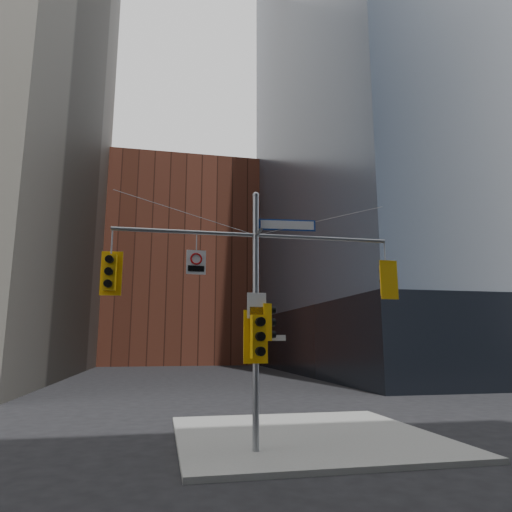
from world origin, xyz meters
name	(u,v)px	position (x,y,z in m)	size (l,w,h in m)	color
ground	(274,479)	(0.00, 0.00, 0.00)	(160.00, 160.00, 0.00)	black
sidewalk_corner	(305,436)	(2.00, 4.00, 0.07)	(8.00, 8.00, 0.15)	gray
podium_ne	(463,341)	(28.00, 32.00, 3.00)	(36.40, 36.40, 6.00)	black
brick_midrise	(181,267)	(0.00, 58.00, 14.00)	(26.00, 20.00, 28.00)	brown
signal_assembly	(256,290)	(0.00, 1.99, 4.42)	(8.00, 0.80, 7.30)	gray
traffic_light_west_arm	(110,272)	(-3.95, 2.01, 4.80)	(0.57, 0.47, 1.19)	#FFB80D
traffic_light_east_arm	(386,280)	(4.00, 1.99, 4.80)	(0.55, 0.44, 1.16)	#FFB80D
traffic_light_pole_side	(267,322)	(0.32, 2.01, 3.53)	(0.43, 0.37, 1.03)	#FFB80D
traffic_light_pole_front	(258,337)	(0.00, 1.73, 3.13)	(0.69, 0.58, 1.44)	#FFB80D
street_sign_blade	(287,225)	(0.94, 2.00, 6.35)	(1.68, 0.20, 0.33)	navy
regulatory_sign_arm	(196,261)	(-1.69, 1.97, 5.17)	(0.54, 0.09, 0.67)	silver
regulatory_sign_pole	(257,306)	(0.00, 1.88, 3.96)	(0.54, 0.07, 0.71)	silver
street_blade_ew	(272,338)	(0.45, 2.00, 3.10)	(0.80, 0.05, 0.16)	silver
street_blade_ns	(253,352)	(0.00, 2.45, 2.71)	(0.09, 0.73, 0.15)	#145926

